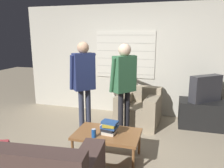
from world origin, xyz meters
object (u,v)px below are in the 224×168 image
Objects in this scene: person_right_standing at (124,79)px; book_stack at (109,127)px; armchair_beige at (139,109)px; coffee_table at (107,135)px; spare_remote at (102,125)px; tv at (206,88)px; soda_can at (94,133)px; person_left_standing at (84,78)px.

book_stack is at bearing -141.76° from person_right_standing.
coffee_table is at bearing 86.52° from armchair_beige.
spare_remote is (-0.40, -1.25, 0.11)m from armchair_beige.
tv reaches higher than spare_remote.
coffee_table is at bearing -144.09° from person_right_standing.
book_stack is at bearing -23.71° from coffee_table.
spare_remote is at bearing 90.92° from soda_can.
spare_remote is (-0.21, -0.62, -0.66)m from person_right_standing.
book_stack is 0.32m from spare_remote.
spare_remote is at bearing 123.44° from coffee_table.
coffee_table is 0.14m from book_stack.
soda_can is at bearing -127.52° from coffee_table.
soda_can is 0.95× the size of spare_remote.
coffee_table is at bearing 7.20° from tv.
coffee_table is 0.26m from soda_can.
coffee_table is at bearing 156.29° from book_stack.
soda_can is (-0.20, -1.04, -0.61)m from person_right_standing.
armchair_beige is 1.41× the size of tv.
person_left_standing is at bearing 132.80° from coffee_table.
book_stack is at bearing 44.11° from soda_can.
person_right_standing is (0.06, 0.85, 0.71)m from coffee_table.
book_stack is 2.01× the size of spare_remote.
book_stack reaches higher than spare_remote.
person_left_standing is (-0.91, -0.77, 0.77)m from armchair_beige.
coffee_table is 1.49× the size of tv.
person_right_standing reaches higher than spare_remote.
book_stack is 0.25m from soda_can.
spare_remote reaches higher than coffee_table.
person_right_standing reaches higher than coffee_table.
tv reaches higher than book_stack.
book_stack reaches higher than soda_can.
tv is 2.46× the size of book_stack.
armchair_beige is 0.53× the size of person_left_standing.
coffee_table is (-0.25, -1.48, 0.05)m from armchair_beige.
armchair_beige is 1.42m from person_left_standing.
person_left_standing is 1.16m from book_stack.
person_right_standing is 6.45× the size of book_stack.
tv is 0.38× the size of person_right_standing.
armchair_beige reaches higher than spare_remote.
person_right_standing is at bearing 74.63° from spare_remote.
armchair_beige is 1.52m from book_stack.
person_left_standing reaches higher than tv.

